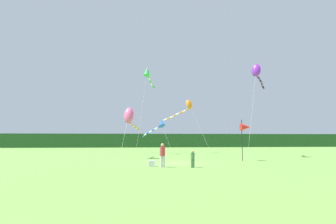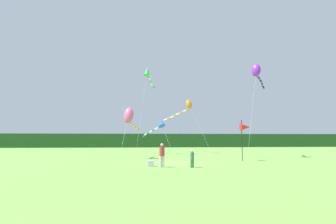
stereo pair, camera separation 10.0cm
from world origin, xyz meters
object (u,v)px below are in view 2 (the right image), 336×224
at_px(kite_orange, 186,107).
at_px(kite_purple, 257,72).
at_px(person_adult, 162,154).
at_px(cooler_box, 151,164).
at_px(kite_rainbow, 129,116).
at_px(kite_blue, 159,125).
at_px(kite_green, 148,73).
at_px(banner_flag_pole, 245,127).
at_px(person_child, 192,158).

xyz_separation_m(kite_orange, kite_purple, (6.05, -10.98, 2.75)).
distance_m(person_adult, cooler_box, 1.15).
bearing_deg(kite_rainbow, kite_orange, 55.23).
relative_size(kite_blue, kite_purple, 0.66).
distance_m(person_adult, kite_rainbow, 9.93).
xyz_separation_m(cooler_box, kite_rainbow, (-1.88, 8.47, 4.10)).
bearing_deg(kite_green, banner_flag_pole, -53.28).
bearing_deg(person_adult, person_child, -13.00).
distance_m(person_adult, kite_blue, 18.47).
bearing_deg(kite_green, kite_purple, -30.85).
relative_size(kite_blue, kite_green, 0.59).
bearing_deg(banner_flag_pole, person_child, -138.00).
bearing_deg(cooler_box, person_child, -18.86).
relative_size(person_adult, kite_blue, 0.24).
bearing_deg(person_adult, kite_purple, 39.66).
distance_m(kite_orange, kite_green, 8.05).
bearing_deg(cooler_box, kite_orange, 73.05).
bearing_deg(kite_green, kite_orange, 33.81).
height_order(person_adult, cooler_box, person_adult).
distance_m(banner_flag_pole, kite_blue, 14.99).
bearing_deg(person_child, kite_rainbow, 116.53).
bearing_deg(kite_green, kite_blue, 45.79).
distance_m(person_adult, banner_flag_pole, 9.74).
height_order(kite_green, kite_purple, kite_green).
bearing_deg(person_child, cooler_box, 161.14).
height_order(cooler_box, kite_purple, kite_purple).
bearing_deg(cooler_box, kite_blue, 83.91).
distance_m(kite_blue, kite_orange, 5.50).
bearing_deg(banner_flag_pole, cooler_box, -153.28).
relative_size(banner_flag_pole, kite_green, 0.32).
bearing_deg(kite_purple, banner_flag_pole, -125.99).
xyz_separation_m(cooler_box, kite_purple, (12.12, 8.94, 9.24)).
height_order(kite_blue, kite_rainbow, kite_rainbow).
relative_size(kite_blue, kite_rainbow, 1.15).
relative_size(cooler_box, kite_purple, 0.04).
relative_size(person_child, kite_green, 0.10).
bearing_deg(kite_purple, person_child, -133.14).
height_order(cooler_box, banner_flag_pole, banner_flag_pole).
bearing_deg(kite_blue, banner_flag_pole, -62.18).
relative_size(person_adult, kite_orange, 0.19).
relative_size(kite_purple, kite_rainbow, 1.75).
distance_m(kite_purple, kite_rainbow, 14.92).
height_order(kite_orange, kite_green, kite_green).
distance_m(banner_flag_pole, kite_purple, 8.46).
distance_m(person_adult, person_child, 2.15).
bearing_deg(kite_rainbow, person_child, -63.47).
bearing_deg(person_adult, banner_flag_pole, 31.39).
height_order(person_child, cooler_box, person_child).
bearing_deg(cooler_box, banner_flag_pole, 26.72).
relative_size(person_adult, kite_purple, 0.16).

